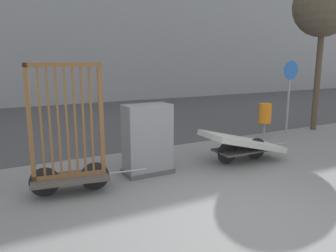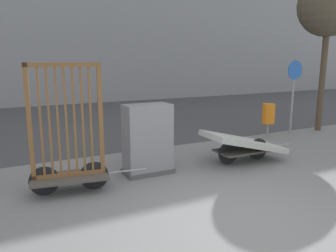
% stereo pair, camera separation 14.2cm
% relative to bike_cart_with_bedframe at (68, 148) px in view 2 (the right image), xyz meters
% --- Properties ---
extents(ground_plane, '(60.00, 60.00, 0.00)m').
position_rel_bike_cart_with_bedframe_xyz_m(ground_plane, '(1.82, -2.21, -0.75)').
color(ground_plane, slate).
extents(road_strip, '(56.00, 9.55, 0.01)m').
position_rel_bike_cart_with_bedframe_xyz_m(road_strip, '(1.82, 6.67, -0.75)').
color(road_strip, '#424244').
rests_on(road_strip, ground_plane).
extents(bike_cart_with_bedframe, '(1.95, 0.79, 2.13)m').
position_rel_bike_cart_with_bedframe_xyz_m(bike_cart_with_bedframe, '(0.00, 0.00, 0.00)').
color(bike_cart_with_bedframe, '#4C4742').
rests_on(bike_cart_with_bedframe, ground_plane).
extents(bike_cart_with_mattress, '(2.21, 0.94, 0.72)m').
position_rel_bike_cart_with_bedframe_xyz_m(bike_cart_with_mattress, '(3.66, 0.00, -0.34)').
color(bike_cart_with_mattress, '#4C4742').
rests_on(bike_cart_with_mattress, ground_plane).
extents(utility_cabinet, '(0.94, 0.54, 1.35)m').
position_rel_bike_cart_with_bedframe_xyz_m(utility_cabinet, '(1.53, 0.29, -0.12)').
color(utility_cabinet, '#4C4C4C').
rests_on(utility_cabinet, ground_plane).
extents(trash_bin, '(0.35, 0.35, 0.96)m').
position_rel_bike_cart_with_bedframe_xyz_m(trash_bin, '(5.81, 1.54, -0.08)').
color(trash_bin, gray).
rests_on(trash_bin, ground_plane).
extents(sign_post, '(0.55, 0.06, 2.21)m').
position_rel_bike_cart_with_bedframe_xyz_m(sign_post, '(6.71, 1.53, 0.69)').
color(sign_post, gray).
rests_on(sign_post, ground_plane).
extents(street_tree, '(1.80, 1.80, 4.65)m').
position_rel_bike_cart_with_bedframe_xyz_m(street_tree, '(7.92, 1.54, 2.96)').
color(street_tree, '#4C3D2D').
rests_on(street_tree, ground_plane).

